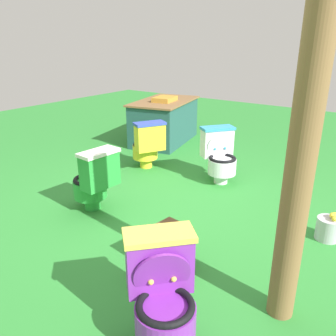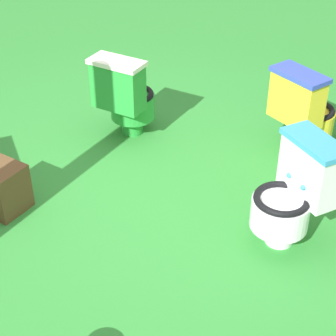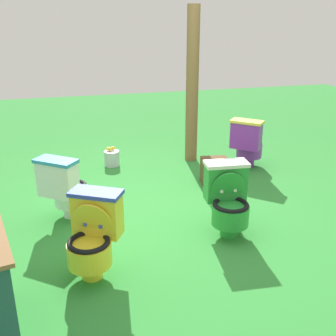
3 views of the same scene
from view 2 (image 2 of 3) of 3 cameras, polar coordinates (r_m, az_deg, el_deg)
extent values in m
plane|color=#2D8433|center=(4.15, -2.96, -3.09)|extent=(14.00, 14.00, 0.00)
cylinder|color=yellow|center=(4.80, 13.45, 2.60)|extent=(0.24, 0.24, 0.14)
cylinder|color=yellow|center=(4.73, 13.89, 4.42)|extent=(0.50, 0.50, 0.20)
torus|color=black|center=(4.68, 14.07, 5.61)|extent=(0.48, 0.48, 0.04)
cylinder|color=#3347B2|center=(4.71, 13.99, 5.06)|extent=(0.33, 0.33, 0.01)
cube|color=yellow|center=(4.47, 12.62, 6.65)|extent=(0.45, 0.37, 0.37)
cube|color=#3347B2|center=(4.39, 12.95, 9.00)|extent=(0.48, 0.40, 0.04)
cube|color=#8CE0E5|center=(4.52, 13.58, 7.53)|extent=(0.10, 0.06, 0.08)
cylinder|color=yellow|center=(4.55, 13.47, 6.80)|extent=(0.35, 0.25, 0.35)
sphere|color=#3347B2|center=(4.61, 12.82, 6.77)|extent=(0.04, 0.04, 0.04)
sphere|color=#3347B2|center=(4.53, 14.10, 6.08)|extent=(0.04, 0.04, 0.04)
cylinder|color=white|center=(3.82, 10.97, -6.30)|extent=(0.25, 0.25, 0.14)
cylinder|color=white|center=(3.71, 11.01, -4.40)|extent=(0.52, 0.52, 0.20)
torus|color=black|center=(3.64, 11.20, -3.02)|extent=(0.50, 0.50, 0.04)
cylinder|color=#338CBF|center=(3.67, 11.11, -3.67)|extent=(0.34, 0.34, 0.01)
cube|color=white|center=(3.66, 13.97, -0.22)|extent=(0.44, 0.40, 0.37)
cube|color=#338CBF|center=(3.55, 14.41, 2.48)|extent=(0.47, 0.44, 0.04)
cube|color=#8CE0E5|center=(3.58, 12.82, 0.02)|extent=(0.09, 0.07, 0.08)
cylinder|color=white|center=(3.61, 12.71, -0.82)|extent=(0.33, 0.29, 0.35)
sphere|color=#338CBF|center=(3.59, 13.25, -1.87)|extent=(0.04, 0.04, 0.04)
sphere|color=#338CBF|center=(3.67, 11.92, -0.74)|extent=(0.04, 0.04, 0.04)
cylinder|color=green|center=(4.91, -3.57, 4.30)|extent=(0.19, 0.19, 0.14)
cylinder|color=green|center=(4.84, -3.51, 6.15)|extent=(0.40, 0.40, 0.20)
torus|color=black|center=(4.79, -3.56, 7.33)|extent=(0.38, 0.38, 0.04)
cylinder|color=white|center=(4.82, -3.54, 6.78)|extent=(0.26, 0.26, 0.01)
cube|color=green|center=(4.58, -4.98, 8.04)|extent=(0.42, 0.22, 0.37)
cube|color=white|center=(4.49, -5.11, 10.36)|extent=(0.45, 0.25, 0.04)
cube|color=#8CE0E5|center=(4.63, -4.31, 9.08)|extent=(0.11, 0.02, 0.08)
cylinder|color=green|center=(4.66, -4.28, 8.35)|extent=(0.36, 0.12, 0.35)
sphere|color=white|center=(4.71, -4.95, 8.17)|extent=(0.04, 0.04, 0.04)
sphere|color=white|center=(4.64, -3.50, 7.81)|extent=(0.04, 0.04, 0.04)
cube|color=brown|center=(4.14, -16.33, -1.84)|extent=(0.38, 0.33, 0.34)
camera|label=1|loc=(4.59, -53.66, 12.21)|focal=36.88mm
camera|label=3|loc=(7.14, 23.65, 28.78)|focal=43.98mm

